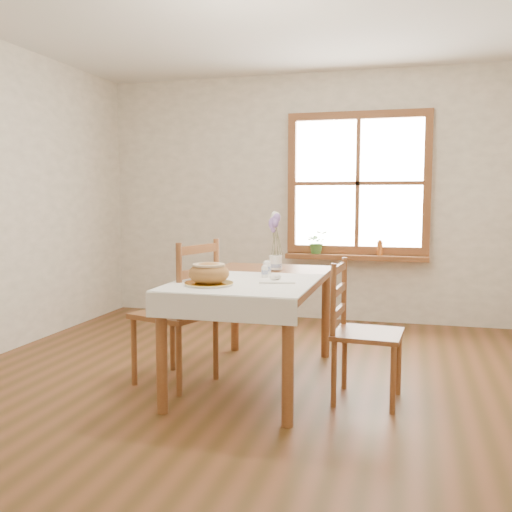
{
  "coord_description": "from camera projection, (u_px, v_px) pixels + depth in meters",
  "views": [
    {
      "loc": [
        1.05,
        -3.53,
        1.32
      ],
      "look_at": [
        0.0,
        0.3,
        0.9
      ],
      "focal_mm": 40.0,
      "sensor_mm": 36.0,
      "label": 1
    }
  ],
  "objects": [
    {
      "name": "pepper_shaker",
      "position": [
        267.0,
        267.0,
        4.06
      ],
      "size": [
        0.07,
        0.07,
        0.1
      ],
      "primitive_type": "cylinder",
      "rotation": [
        0.0,
        0.0,
        0.36
      ],
      "color": "white",
      "rests_on": "table_linen"
    },
    {
      "name": "chair_right",
      "position": [
        368.0,
        332.0,
        3.65
      ],
      "size": [
        0.47,
        0.45,
        0.91
      ],
      "primitive_type": null,
      "rotation": [
        0.0,
        0.0,
        1.5
      ],
      "color": "brown",
      "rests_on": "ground"
    },
    {
      "name": "eggs",
      "position": [
        277.0,
        277.0,
        3.74
      ],
      "size": [
        0.21,
        0.2,
        0.04
      ],
      "primitive_type": null,
      "rotation": [
        0.0,
        0.0,
        0.22
      ],
      "color": "white",
      "rests_on": "egg_napkin"
    },
    {
      "name": "window",
      "position": [
        358.0,
        183.0,
        5.89
      ],
      "size": [
        1.46,
        0.08,
        1.46
      ],
      "color": "brown",
      "rests_on": "ground"
    },
    {
      "name": "window_sill",
      "position": [
        356.0,
        257.0,
        5.9
      ],
      "size": [
        1.46,
        0.2,
        0.05
      ],
      "color": "brown",
      "rests_on": "ground"
    },
    {
      "name": "room_walls",
      "position": [
        244.0,
        135.0,
        3.62
      ],
      "size": [
        4.6,
        5.1,
        2.65
      ],
      "color": "white",
      "rests_on": "ground"
    },
    {
      "name": "ground",
      "position": [
        244.0,
        394.0,
        3.8
      ],
      "size": [
        5.0,
        5.0,
        0.0
      ],
      "primitive_type": "plane",
      "color": "brown",
      "rests_on": "ground"
    },
    {
      "name": "dining_table",
      "position": [
        256.0,
        289.0,
        4.02
      ],
      "size": [
        0.9,
        1.6,
        0.75
      ],
      "color": "brown",
      "rests_on": "ground"
    },
    {
      "name": "potted_plant",
      "position": [
        317.0,
        245.0,
        6.0
      ],
      "size": [
        0.29,
        0.3,
        0.19
      ],
      "primitive_type": "imported",
      "rotation": [
        0.0,
        0.0,
        0.36
      ],
      "color": "#417930",
      "rests_on": "window_sill"
    },
    {
      "name": "table_linen",
      "position": [
        244.0,
        283.0,
        3.72
      ],
      "size": [
        0.91,
        0.99,
        0.01
      ],
      "primitive_type": "cube",
      "color": "white",
      "rests_on": "dining_table"
    },
    {
      "name": "chair_left",
      "position": [
        175.0,
        312.0,
        4.01
      ],
      "size": [
        0.62,
        0.6,
        1.02
      ],
      "primitive_type": null,
      "rotation": [
        0.0,
        0.0,
        -1.87
      ],
      "color": "brown",
      "rests_on": "ground"
    },
    {
      "name": "salt_shaker",
      "position": [
        265.0,
        271.0,
        3.93
      ],
      "size": [
        0.06,
        0.06,
        0.09
      ],
      "primitive_type": "cylinder",
      "rotation": [
        0.0,
        0.0,
        -0.27
      ],
      "color": "white",
      "rests_on": "table_linen"
    },
    {
      "name": "lavender_bouquet",
      "position": [
        276.0,
        235.0,
        4.33
      ],
      "size": [
        0.17,
        0.17,
        0.33
      ],
      "primitive_type": null,
      "color": "#78589D",
      "rests_on": "flower_vase"
    },
    {
      "name": "bread_loaf",
      "position": [
        209.0,
        271.0,
        3.58
      ],
      "size": [
        0.26,
        0.26,
        0.14
      ],
      "primitive_type": "ellipsoid",
      "color": "#AC7D3D",
      "rests_on": "bread_plate"
    },
    {
      "name": "flower_vase",
      "position": [
        276.0,
        264.0,
        4.35
      ],
      "size": [
        0.12,
        0.12,
        0.11
      ],
      "primitive_type": "cylinder",
      "rotation": [
        0.0,
        0.0,
        0.28
      ],
      "color": "white",
      "rests_on": "dining_table"
    },
    {
      "name": "egg_napkin",
      "position": [
        277.0,
        281.0,
        3.74
      ],
      "size": [
        0.27,
        0.25,
        0.01
      ],
      "primitive_type": "cube",
      "rotation": [
        0.0,
        0.0,
        0.22
      ],
      "color": "white",
      "rests_on": "table_linen"
    },
    {
      "name": "amber_bottle",
      "position": [
        380.0,
        247.0,
        5.83
      ],
      "size": [
        0.07,
        0.07,
        0.16
      ],
      "primitive_type": "cylinder",
      "rotation": [
        0.0,
        0.0,
        -0.36
      ],
      "color": "#A8581F",
      "rests_on": "window_sill"
    },
    {
      "name": "bread_plate",
      "position": [
        209.0,
        284.0,
        3.59
      ],
      "size": [
        0.31,
        0.31,
        0.02
      ],
      "primitive_type": "cylinder",
      "rotation": [
        0.0,
        0.0,
        -0.02
      ],
      "color": "white",
      "rests_on": "table_linen"
    }
  ]
}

